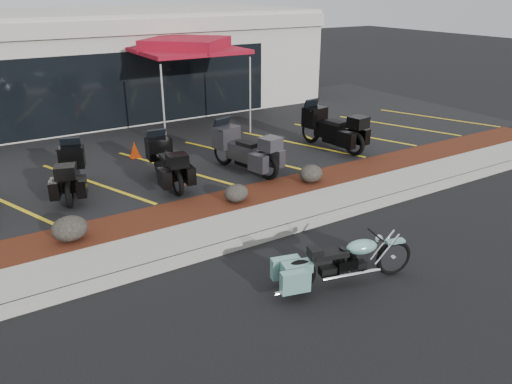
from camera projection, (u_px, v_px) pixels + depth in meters
ground at (288, 258)px, 9.67m from camera, size 90.00×90.00×0.00m
curb at (263, 237)px, 10.35m from camera, size 24.00×0.25×0.15m
sidewalk at (246, 224)px, 10.90m from camera, size 24.00×1.20×0.15m
mulch_bed at (220, 205)px, 11.84m from camera, size 24.00×1.20×0.16m
upper_lot at (142, 147)px, 16.09m from camera, size 26.00×9.60×0.15m
dealership_building at (85, 63)px, 20.28m from camera, size 18.00×8.16×4.00m
boulder_left at (70, 229)px, 9.94m from camera, size 0.71×0.59×0.51m
boulder_mid at (236, 193)px, 11.75m from camera, size 0.59×0.49×0.42m
boulder_right at (311, 174)px, 12.93m from camera, size 0.64×0.53×0.45m
hero_cruiser at (394, 253)px, 8.95m from camera, size 2.68×1.27×0.91m
touring_black_front at (73, 161)px, 12.68m from camera, size 1.42×2.29×1.25m
touring_black_mid at (158, 153)px, 13.25m from camera, size 1.03×2.27×1.28m
touring_grey at (223, 141)px, 14.03m from camera, size 1.48×2.52×1.38m
touring_black_rear at (311, 121)px, 16.04m from camera, size 1.32×2.59×1.44m
traffic_cone at (135, 149)px, 14.83m from camera, size 0.39×0.39×0.48m
popup_canopy at (186, 47)px, 16.81m from camera, size 3.89×3.89×3.13m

